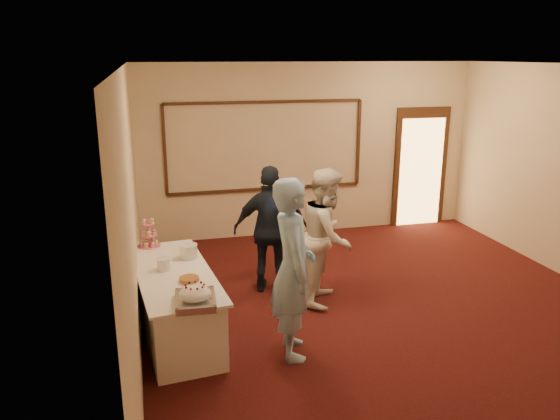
# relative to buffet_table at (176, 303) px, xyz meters

# --- Properties ---
(floor) EXTENTS (7.00, 7.00, 0.00)m
(floor) POSITION_rel_buffet_table_xyz_m (2.60, -0.23, -0.39)
(floor) COLOR #330B0D
(floor) RESTS_ON ground
(room_walls) EXTENTS (6.04, 7.04, 3.02)m
(room_walls) POSITION_rel_buffet_table_xyz_m (2.60, -0.23, 1.64)
(room_walls) COLOR beige
(room_walls) RESTS_ON floor
(wall_molding) EXTENTS (3.45, 0.04, 1.55)m
(wall_molding) POSITION_rel_buffet_table_xyz_m (1.80, 3.24, 1.21)
(wall_molding) COLOR #341B0F
(wall_molding) RESTS_ON room_walls
(doorway) EXTENTS (1.05, 0.07, 2.20)m
(doorway) POSITION_rel_buffet_table_xyz_m (4.75, 3.23, 0.69)
(doorway) COLOR #341B0F
(doorway) RESTS_ON floor
(buffet_table) EXTENTS (1.02, 2.16, 0.77)m
(buffet_table) POSITION_rel_buffet_table_xyz_m (0.00, 0.00, 0.00)
(buffet_table) COLOR white
(buffet_table) RESTS_ON floor
(pavlova_tray) EXTENTS (0.41, 0.56, 0.20)m
(pavlova_tray) POSITION_rel_buffet_table_xyz_m (0.15, -0.89, 0.47)
(pavlova_tray) COLOR silver
(pavlova_tray) RESTS_ON buffet_table
(cupcake_stand) EXTENTS (0.27, 0.27, 0.40)m
(cupcake_stand) POSITION_rel_buffet_table_xyz_m (-0.24, 0.92, 0.52)
(cupcake_stand) COLOR #E95084
(cupcake_stand) RESTS_ON buffet_table
(plate_stack_a) EXTENTS (0.17, 0.17, 0.14)m
(plate_stack_a) POSITION_rel_buffet_table_xyz_m (-0.10, 0.08, 0.45)
(plate_stack_a) COLOR white
(plate_stack_a) RESTS_ON buffet_table
(plate_stack_b) EXTENTS (0.21, 0.21, 0.17)m
(plate_stack_b) POSITION_rel_buffet_table_xyz_m (0.20, 0.38, 0.47)
(plate_stack_b) COLOR white
(plate_stack_b) RESTS_ON buffet_table
(tart) EXTENTS (0.25, 0.25, 0.05)m
(tart) POSITION_rel_buffet_table_xyz_m (0.14, -0.33, 0.41)
(tart) COLOR white
(tart) RESTS_ON buffet_table
(man) EXTENTS (0.54, 0.76, 1.94)m
(man) POSITION_rel_buffet_table_xyz_m (1.19, -0.72, 0.58)
(man) COLOR #96C8ED
(man) RESTS_ON floor
(woman) EXTENTS (1.00, 1.07, 1.76)m
(woman) POSITION_rel_buffet_table_xyz_m (1.97, 0.44, 0.49)
(woman) COLOR silver
(woman) RESTS_ON floor
(guest) EXTENTS (1.09, 0.67, 1.73)m
(guest) POSITION_rel_buffet_table_xyz_m (1.35, 0.92, 0.48)
(guest) COLOR black
(guest) RESTS_ON floor
(camera_flash) EXTENTS (0.08, 0.06, 0.05)m
(camera_flash) POSITION_rel_buffet_table_xyz_m (1.43, 0.81, 0.92)
(camera_flash) COLOR white
(camera_flash) RESTS_ON guest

